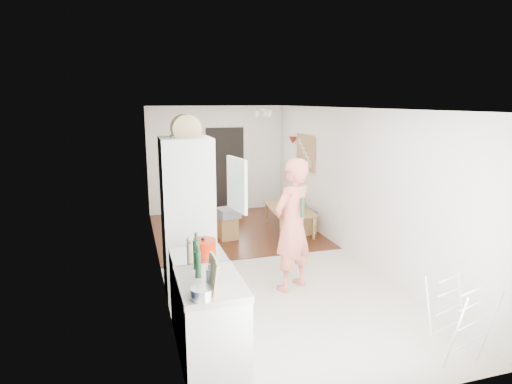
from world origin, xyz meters
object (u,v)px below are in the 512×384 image
dining_table (290,221)px  dining_chair (304,212)px  stool (228,228)px  person (292,213)px  drying_rack (459,321)px

dining_table → dining_chair: 0.39m
dining_table → dining_chair: (0.20, -0.23, 0.24)m
dining_table → dining_chair: size_ratio=1.33×
dining_chair → stool: dining_chair is taller
person → stool: person is taller
person → drying_rack: 2.41m
stool → person: bearing=-81.1°
dining_chair → drying_rack: 4.39m
dining_chair → drying_rack: (-0.15, -4.38, -0.03)m
dining_table → drying_rack: bearing=-173.4°
stool → dining_chair: bearing=-3.1°
dining_table → stool: stool is taller
person → dining_table: bearing=-140.6°
drying_rack → stool: bearing=90.5°
person → stool: bearing=-110.9°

